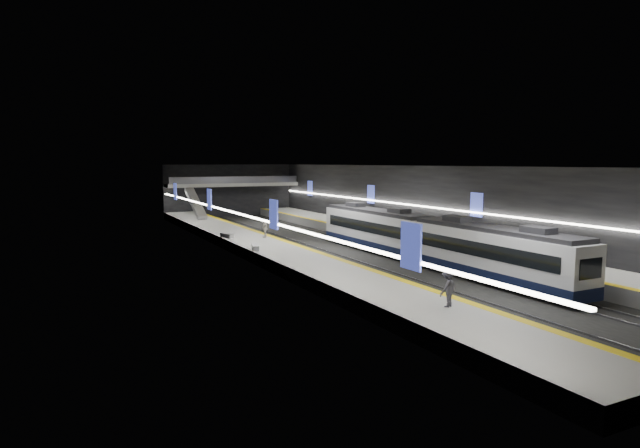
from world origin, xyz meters
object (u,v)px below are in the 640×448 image
bench_right_far (374,223)px  escalator (196,203)px  bench_left_near (255,247)px  bench_left_far (227,236)px  passenger_right_b (519,248)px  bench_right_near (588,263)px  passenger_left_b (448,288)px  train (425,238)px  passenger_right_a (399,225)px  passenger_left_a (265,229)px

bench_right_far → escalator: bearing=134.8°
bench_left_near → bench_left_far: bearing=104.4°
bench_left_far → passenger_right_b: (16.94, -20.78, 0.56)m
bench_right_near → passenger_right_b: bearing=132.5°
bench_left_near → passenger_left_b: (2.66, -21.38, 0.75)m
train → bench_left_far: bearing=127.6°
passenger_left_b → bench_right_near: bearing=176.7°
bench_left_far → passenger_right_a: passenger_right_a is taller
bench_right_far → passenger_right_a: passenger_right_a is taller
escalator → passenger_right_b: size_ratio=5.13×
bench_left_near → bench_right_near: bearing=-27.8°
escalator → passenger_left_b: size_ratio=4.11×
escalator → bench_left_near: escalator is taller
train → passenger_left_b: bearing=-124.0°
bench_left_near → passenger_left_a: 7.33m
escalator → passenger_right_a: escalator is taller
train → escalator: (-10.00, 36.18, 0.70)m
passenger_right_b → passenger_left_a: passenger_left_a is taller
passenger_right_a → bench_left_near: bearing=81.9°
bench_right_near → passenger_right_b: size_ratio=1.07×
bench_right_near → passenger_left_b: size_ratio=0.86×
train → passenger_right_a: (4.80, 10.57, -0.28)m
bench_left_far → passenger_left_b: bearing=-99.8°
bench_right_far → passenger_right_b: size_ratio=1.11×
bench_right_near → bench_left_near: bearing=155.7°
passenger_right_a → passenger_right_b: 15.78m
passenger_left_a → passenger_left_b: size_ratio=0.91×
escalator → passenger_right_a: size_ratio=4.35×
bench_left_near → passenger_right_a: 17.09m
train → escalator: 37.54m
bench_left_near → bench_right_far: bearing=44.9°
bench_left_near → bench_left_far: bench_left_near is taller
escalator → passenger_left_a: (1.36, -22.18, -1.01)m
passenger_left_a → bench_right_near: bearing=30.9°
escalator → passenger_left_a: escalator is taller
passenger_left_a → passenger_left_b: (-0.70, -27.87, 0.09)m
bench_left_far → passenger_right_b: 26.82m
passenger_right_a → passenger_left_a: bearing=57.3°
passenger_left_a → passenger_left_b: 27.88m
train → bench_right_far: (6.95, 18.70, -0.98)m
train → bench_right_near: (7.00, -9.71, -0.99)m
passenger_right_a → passenger_left_a: size_ratio=1.04×
bench_right_near → passenger_left_a: bearing=141.3°
train → bench_right_far: size_ratio=17.30×
bench_right_far → bench_left_far: bearing=-170.0°
passenger_left_a → bench_right_far: bearing=104.3°
passenger_left_a → bench_left_near: bearing=-29.9°
bench_left_far → bench_right_far: 19.20m
passenger_left_a → escalator: bearing=-179.0°
passenger_right_a → passenger_right_b: bearing=162.1°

